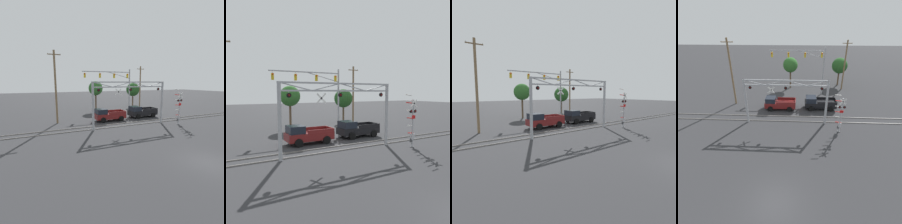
# 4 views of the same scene
# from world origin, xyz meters

# --- Properties ---
(ground_plane) EXTENTS (200.00, 200.00, 0.00)m
(ground_plane) POSITION_xyz_m (0.00, 0.00, 0.00)
(ground_plane) COLOR #303033
(rail_track_near) EXTENTS (80.00, 0.08, 0.10)m
(rail_track_near) POSITION_xyz_m (0.00, 12.48, 0.05)
(rail_track_near) COLOR gray
(rail_track_near) RESTS_ON ground_plane
(rail_track_far) EXTENTS (80.00, 0.08, 0.10)m
(rail_track_far) POSITION_xyz_m (0.00, 13.91, 0.05)
(rail_track_far) COLOR gray
(rail_track_far) RESTS_ON ground_plane
(crossing_gantry) EXTENTS (10.87, 0.31, 6.09)m
(crossing_gantry) POSITION_xyz_m (-0.01, 12.19, 3.93)
(crossing_gantry) COLOR #9EA0A5
(crossing_gantry) RESTS_ON ground_plane
(crossing_signal_mast) EXTENTS (1.42, 0.35, 5.10)m
(crossing_signal_mast) POSITION_xyz_m (6.75, 10.22, 2.19)
(crossing_signal_mast) COLOR #9EA0A5
(crossing_signal_mast) RESTS_ON ground_plane
(traffic_signal_span) EXTENTS (9.93, 0.39, 8.54)m
(traffic_signal_span) POSITION_xyz_m (3.66, 23.37, 5.92)
(traffic_signal_span) COLOR #9EA0A5
(traffic_signal_span) RESTS_ON ground_plane
(pickup_truck_lead) EXTENTS (4.80, 2.31, 1.96)m
(pickup_truck_lead) POSITION_xyz_m (-1.46, 16.49, 0.96)
(pickup_truck_lead) COLOR maroon
(pickup_truck_lead) RESTS_ON ground_plane
(pickup_truck_following) EXTENTS (4.92, 2.31, 1.96)m
(pickup_truck_following) POSITION_xyz_m (4.87, 16.90, 0.96)
(pickup_truck_following) COLOR black
(pickup_truck_following) RESTS_ON ground_plane
(utility_pole_left) EXTENTS (1.80, 0.28, 10.42)m
(utility_pole_left) POSITION_xyz_m (-8.96, 18.10, 5.36)
(utility_pole_left) COLOR brown
(utility_pole_left) RESTS_ON ground_plane
(utility_pole_right) EXTENTS (1.80, 0.28, 9.50)m
(utility_pole_right) POSITION_xyz_m (10.46, 26.16, 4.90)
(utility_pole_right) COLOR brown
(utility_pole_right) RESTS_ON ground_plane
(background_tree_beyond_span) EXTENTS (3.23, 3.23, 5.83)m
(background_tree_beyond_span) POSITION_xyz_m (10.16, 28.83, 4.19)
(background_tree_beyond_span) COLOR brown
(background_tree_beyond_span) RESTS_ON ground_plane
(background_tree_far_left_verge) EXTENTS (2.94, 2.94, 6.21)m
(background_tree_far_left_verge) POSITION_xyz_m (-0.09, 26.63, 4.69)
(background_tree_far_left_verge) COLOR brown
(background_tree_far_left_verge) RESTS_ON ground_plane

